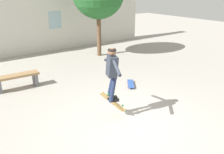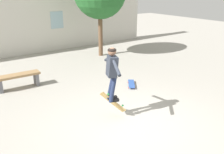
{
  "view_description": "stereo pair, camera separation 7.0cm",
  "coord_description": "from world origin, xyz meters",
  "px_view_note": "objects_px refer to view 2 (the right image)",
  "views": [
    {
      "loc": [
        -3.69,
        -4.27,
        3.38
      ],
      "look_at": [
        -0.15,
        0.55,
        1.18
      ],
      "focal_mm": 40.0,
      "sensor_mm": 36.0,
      "label": 1
    },
    {
      "loc": [
        -3.64,
        -4.31,
        3.38
      ],
      "look_at": [
        -0.15,
        0.55,
        1.18
      ],
      "focal_mm": 40.0,
      "sensor_mm": 36.0,
      "label": 2
    }
  ],
  "objects_px": {
    "skateboard_flipping": "(113,102)",
    "park_bench": "(18,78)",
    "skateboard_resting": "(131,84)",
    "skater": "(112,69)"
  },
  "relations": [
    {
      "from": "skateboard_flipping",
      "to": "park_bench",
      "type": "bearing_deg",
      "value": 151.41
    },
    {
      "from": "skateboard_flipping",
      "to": "skateboard_resting",
      "type": "bearing_deg",
      "value": 76.59
    },
    {
      "from": "skateboard_resting",
      "to": "skater",
      "type": "bearing_deg",
      "value": -15.41
    },
    {
      "from": "skateboard_flipping",
      "to": "skater",
      "type": "bearing_deg",
      "value": -108.16
    },
    {
      "from": "park_bench",
      "to": "skateboard_flipping",
      "type": "xyz_separation_m",
      "value": [
        1.47,
        -3.55,
        0.08
      ]
    },
    {
      "from": "park_bench",
      "to": "skateboard_flipping",
      "type": "bearing_deg",
      "value": -65.18
    },
    {
      "from": "park_bench",
      "to": "skater",
      "type": "distance_m",
      "value": 3.98
    },
    {
      "from": "skater",
      "to": "skateboard_resting",
      "type": "xyz_separation_m",
      "value": [
        1.92,
        1.48,
        -1.32
      ]
    },
    {
      "from": "park_bench",
      "to": "skateboard_resting",
      "type": "height_order",
      "value": "park_bench"
    },
    {
      "from": "park_bench",
      "to": "skateboard_resting",
      "type": "distance_m",
      "value": 3.96
    }
  ]
}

